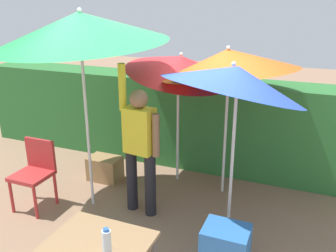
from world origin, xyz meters
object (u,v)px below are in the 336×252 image
at_px(umbrella_orange, 228,61).
at_px(crate_cardboard, 105,168).
at_px(person_vendor, 140,143).
at_px(cooler_box, 225,246).
at_px(chair_plastic, 35,170).
at_px(folding_table, 100,251).
at_px(umbrella_rainbow, 180,65).
at_px(umbrella_navy, 235,79).
at_px(umbrella_yellow, 80,28).
at_px(bottle_water, 107,243).

height_order(umbrella_orange, crate_cardboard, umbrella_orange).
relative_size(person_vendor, cooler_box, 4.07).
distance_m(umbrella_orange, chair_plastic, 2.82).
height_order(crate_cardboard, folding_table, folding_table).
bearing_deg(cooler_box, person_vendor, 155.42).
xyz_separation_m(umbrella_rainbow, umbrella_orange, (0.71, -0.16, 0.12)).
relative_size(chair_plastic, crate_cardboard, 1.87).
relative_size(umbrella_navy, folding_table, 2.75).
bearing_deg(person_vendor, chair_plastic, -163.56).
distance_m(umbrella_rainbow, person_vendor, 1.30).
distance_m(umbrella_yellow, crate_cardboard, 2.21).
relative_size(umbrella_yellow, crate_cardboard, 5.35).
height_order(umbrella_navy, folding_table, umbrella_navy).
bearing_deg(crate_cardboard, umbrella_navy, -13.94).
distance_m(chair_plastic, folding_table, 2.14).
relative_size(crate_cardboard, folding_table, 0.60).
bearing_deg(bottle_water, umbrella_rainbow, 99.74).
relative_size(person_vendor, crate_cardboard, 3.94).
height_order(umbrella_yellow, chair_plastic, umbrella_yellow).
height_order(umbrella_rainbow, crate_cardboard, umbrella_rainbow).
height_order(cooler_box, folding_table, folding_table).
relative_size(umbrella_yellow, cooler_box, 5.51).
bearing_deg(chair_plastic, umbrella_navy, 11.04).
xyz_separation_m(umbrella_orange, folding_table, (-0.39, -2.48, -1.17)).
bearing_deg(bottle_water, cooler_box, 61.51).
distance_m(umbrella_orange, cooler_box, 2.21).
xyz_separation_m(umbrella_navy, crate_cardboard, (-1.98, 0.49, -1.61)).
height_order(chair_plastic, folding_table, chair_plastic).
relative_size(umbrella_orange, person_vendor, 1.14).
distance_m(person_vendor, crate_cardboard, 1.30).
height_order(chair_plastic, bottle_water, bottle_water).
relative_size(crate_cardboard, bottle_water, 1.99).
relative_size(umbrella_navy, chair_plastic, 2.47).
bearing_deg(cooler_box, umbrella_orange, 105.57).
xyz_separation_m(chair_plastic, cooler_box, (2.54, -0.17, -0.30)).
height_order(umbrella_yellow, umbrella_navy, umbrella_yellow).
distance_m(umbrella_navy, bottle_water, 2.09).
xyz_separation_m(cooler_box, crate_cardboard, (-2.12, 1.13, -0.03)).
distance_m(umbrella_navy, crate_cardboard, 2.60).
distance_m(umbrella_rainbow, cooler_box, 2.46).
distance_m(umbrella_orange, person_vendor, 1.51).
xyz_separation_m(umbrella_navy, bottle_water, (-0.50, -1.81, -0.91)).
distance_m(umbrella_rainbow, chair_plastic, 2.35).
xyz_separation_m(umbrella_yellow, umbrella_navy, (1.75, 0.18, -0.48)).
height_order(umbrella_orange, bottle_water, umbrella_orange).
bearing_deg(umbrella_navy, folding_table, -111.17).
height_order(umbrella_yellow, folding_table, umbrella_yellow).
xyz_separation_m(person_vendor, crate_cardboard, (-0.89, 0.57, -0.76)).
bearing_deg(umbrella_navy, chair_plastic, -168.96).
distance_m(cooler_box, crate_cardboard, 2.40).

